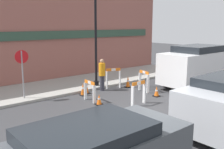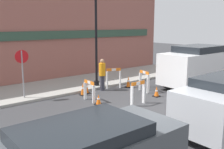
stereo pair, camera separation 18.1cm
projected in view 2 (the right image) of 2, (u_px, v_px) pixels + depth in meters
ground_plane at (153, 114)px, 10.23m from camera, size 60.00×60.00×0.00m
sidewalk_slab at (71, 84)px, 14.99m from camera, size 18.00×3.59×0.12m
storefront_facade at (53, 36)px, 15.89m from camera, size 18.00×0.22×5.50m
streetlamp_post at (96, 25)px, 13.87m from camera, size 0.44×0.44×5.07m
stop_sign at (22, 66)px, 11.80m from camera, size 0.60×0.08×2.20m
barricade_0 at (89, 90)px, 11.86m from camera, size 0.17×0.80×0.95m
barricade_1 at (138, 92)px, 11.34m from camera, size 0.78×0.13×1.03m
barricade_2 at (144, 81)px, 13.51m from camera, size 0.26×0.76×1.10m
barricade_3 at (114, 78)px, 14.22m from camera, size 0.79×0.42×1.11m
traffic_cone_0 at (86, 88)px, 13.22m from camera, size 0.30×0.30×0.62m
traffic_cone_1 at (157, 92)px, 12.66m from camera, size 0.30×0.30×0.51m
traffic_cone_2 at (99, 100)px, 11.36m from camera, size 0.30×0.30×0.48m
traffic_cone_3 at (128, 82)px, 14.50m from camera, size 0.30×0.30×0.64m
traffic_cone_4 at (83, 89)px, 12.89m from camera, size 0.30×0.30×0.64m
person_worker at (102, 74)px, 13.73m from camera, size 0.36×0.36×1.67m
work_van at (198, 64)px, 14.53m from camera, size 4.81×2.10×2.30m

